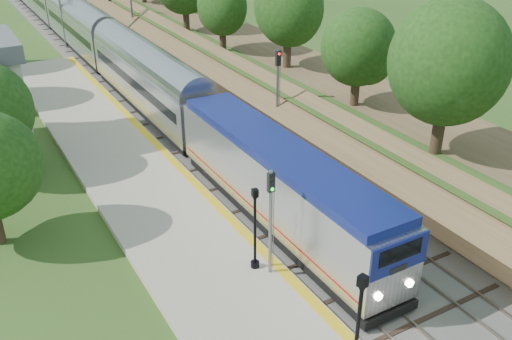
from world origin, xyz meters
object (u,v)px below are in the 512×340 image
lamppost_far (255,233)px  signal_gantry (96,2)px  signal_platform (271,212)px  signal_farside (278,84)px  lamppost_mid (357,336)px

lamppost_far → signal_gantry: bearing=82.9°
signal_gantry → lamppost_far: signal_gantry is taller
signal_platform → signal_farside: 16.82m
signal_platform → lamppost_far: bearing=121.3°
signal_gantry → lamppost_far: bearing=-97.1°
signal_gantry → lamppost_mid: (-6.07, -54.27, -2.26)m
lamppost_mid → signal_farside: bearing=65.4°
signal_platform → signal_gantry: bearing=83.5°
signal_gantry → lamppost_far: size_ratio=1.94×
signal_platform → lamppost_mid: bearing=-95.5°
signal_gantry → lamppost_mid: size_ratio=1.72×
signal_farside → signal_platform: bearing=-122.8°
lamppost_mid → signal_farside: (9.80, 21.38, 1.57)m
signal_gantry → lamppost_far: 46.77m
signal_platform → signal_farside: (9.10, 14.14, 0.38)m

